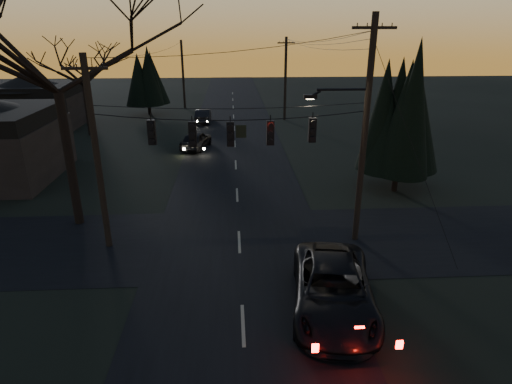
{
  "coord_description": "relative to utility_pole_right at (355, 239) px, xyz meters",
  "views": [
    {
      "loc": [
        -0.25,
        -7.86,
        9.43
      ],
      "look_at": [
        0.71,
        8.66,
        3.03
      ],
      "focal_mm": 30.0,
      "sensor_mm": 36.0,
      "label": 1
    }
  ],
  "objects": [
    {
      "name": "utility_pole_far_r",
      "position": [
        0.0,
        28.0,
        0.0
      ],
      "size": [
        1.8,
        0.3,
        8.5
      ],
      "primitive_type": null,
      "color": "black",
      "rests_on": "ground"
    },
    {
      "name": "evergreen_dist",
      "position": [
        -15.12,
        31.89,
        3.86
      ],
      "size": [
        3.86,
        3.86,
        6.54
      ],
      "color": "black",
      "rests_on": "ground"
    },
    {
      "name": "bare_tree_left",
      "position": [
        -13.68,
        2.62,
        9.25
      ],
      "size": [
        9.73,
        9.73,
        13.23
      ],
      "color": "black",
      "rests_on": "ground"
    },
    {
      "name": "cross_road",
      "position": [
        -5.5,
        0.0,
        0.01
      ],
      "size": [
        60.0,
        7.0,
        0.02
      ],
      "primitive_type": "cube",
      "color": "black",
      "rests_on": "ground"
    },
    {
      "name": "suv_near",
      "position": [
        -2.3,
        -5.29,
        0.83
      ],
      "size": [
        3.61,
        6.34,
        1.67
      ],
      "primitive_type": "imported",
      "rotation": [
        0.0,
        0.0,
        -0.15
      ],
      "color": "black",
      "rests_on": "ground"
    },
    {
      "name": "sedan_oncoming_b",
      "position": [
        -8.7,
        27.12,
        0.69
      ],
      "size": [
        1.55,
        4.21,
        1.38
      ],
      "primitive_type": "imported",
      "rotation": [
        0.0,
        0.0,
        3.12
      ],
      "color": "black",
      "rests_on": "ground"
    },
    {
      "name": "utility_pole_far_l",
      "position": [
        -11.5,
        36.0,
        0.0
      ],
      "size": [
        0.3,
        0.3,
        8.0
      ],
      "primitive_type": null,
      "color": "black",
      "rests_on": "ground"
    },
    {
      "name": "main_road",
      "position": [
        -5.5,
        10.0,
        0.01
      ],
      "size": [
        8.0,
        120.0,
        0.02
      ],
      "primitive_type": "cube",
      "color": "black",
      "rests_on": "ground"
    },
    {
      "name": "house_left_far",
      "position": [
        -25.5,
        26.0,
        2.6
      ],
      "size": [
        9.0,
        7.0,
        5.2
      ],
      "color": "black",
      "rests_on": "ground"
    },
    {
      "name": "utility_pole_right",
      "position": [
        0.0,
        0.0,
        0.0
      ],
      "size": [
        5.0,
        0.3,
        10.0
      ],
      "primitive_type": null,
      "color": "black",
      "rests_on": "ground"
    },
    {
      "name": "span_signal_assembly",
      "position": [
        -5.74,
        0.0,
        5.25
      ],
      "size": [
        11.5,
        0.44,
        1.58
      ],
      "color": "black",
      "rests_on": "ground"
    },
    {
      "name": "bare_tree_dist",
      "position": [
        -18.88,
        22.13,
        6.36
      ],
      "size": [
        6.72,
        6.72,
        9.1
      ],
      "color": "black",
      "rests_on": "ground"
    },
    {
      "name": "sedan_oncoming_a",
      "position": [
        -8.7,
        16.68,
        0.73
      ],
      "size": [
        2.69,
        4.58,
        1.46
      ],
      "primitive_type": "imported",
      "rotation": [
        0.0,
        0.0,
        2.9
      ],
      "color": "black",
      "rests_on": "ground"
    },
    {
      "name": "evergreen_right",
      "position": [
        4.17,
        6.2,
        4.68
      ],
      "size": [
        3.88,
        3.88,
        8.17
      ],
      "color": "black",
      "rests_on": "ground"
    },
    {
      "name": "utility_pole_left",
      "position": [
        -11.5,
        0.0,
        0.0
      ],
      "size": [
        1.8,
        0.3,
        8.5
      ],
      "primitive_type": null,
      "color": "black",
      "rests_on": "ground"
    }
  ]
}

